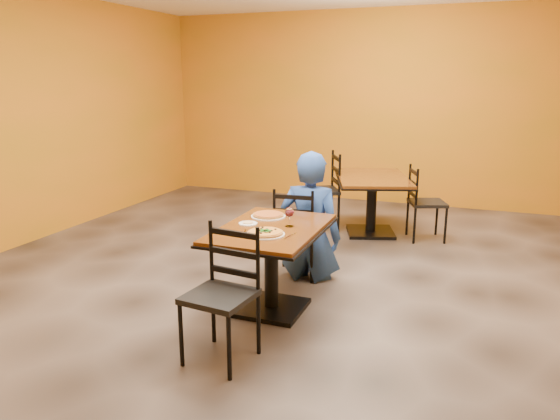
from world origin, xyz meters
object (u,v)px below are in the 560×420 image
at_px(chair_second_right, 427,203).
at_px(plate_far, 268,216).
at_px(table_second, 372,191).
at_px(diner, 310,215).
at_px(chair_main_far, 297,231).
at_px(table_main, 271,249).
at_px(chair_main_near, 220,297).
at_px(plate_main, 265,234).
at_px(side_plate, 248,224).
at_px(pizza_far, 268,215).
at_px(wine_glass, 289,216).
at_px(chair_second_left, 320,191).
at_px(pizza_main, 265,232).

relative_size(chair_second_right, plate_far, 2.97).
xyz_separation_m(table_second, plate_far, (-0.48, -2.32, 0.20)).
relative_size(table_second, diner, 1.18).
distance_m(chair_main_far, chair_second_right, 2.05).
relative_size(table_main, plate_far, 3.97).
xyz_separation_m(chair_main_near, plate_main, (0.07, 0.67, 0.27)).
distance_m(chair_second_right, side_plate, 2.90).
relative_size(plate_far, pizza_far, 1.11).
distance_m(plate_main, side_plate, 0.36).
relative_size(pizza_far, wine_glass, 1.56).
xyz_separation_m(table_second, side_plate, (-0.55, -2.60, 0.20)).
height_order(chair_second_right, side_plate, chair_second_right).
relative_size(table_main, pizza_far, 4.39).
height_order(chair_second_right, plate_main, chair_second_right).
bearing_deg(table_main, diner, 86.12).
bearing_deg(chair_second_left, diner, -14.43).
height_order(chair_main_near, plate_far, chair_main_near).
relative_size(table_second, chair_main_far, 1.64).
relative_size(chair_second_right, pizza_main, 3.24).
distance_m(chair_main_near, side_plate, 0.98).
bearing_deg(side_plate, wine_glass, 9.30).
height_order(chair_second_left, plate_far, chair_second_left).
bearing_deg(side_plate, chair_second_right, 64.49).
height_order(table_main, wine_glass, wine_glass).
bearing_deg(pizza_main, table_second, 84.12).
bearing_deg(side_plate, plate_far, 75.79).
height_order(chair_second_left, wine_glass, chair_second_left).
xyz_separation_m(plate_far, side_plate, (-0.07, -0.28, 0.00)).
height_order(pizza_main, side_plate, pizza_main).
distance_m(chair_main_near, plate_main, 0.73).
bearing_deg(plate_main, wine_glass, 72.66).
xyz_separation_m(pizza_main, side_plate, (-0.26, 0.24, -0.02)).
xyz_separation_m(chair_main_far, diner, (0.14, 0.00, 0.18)).
relative_size(chair_second_right, wine_glass, 5.11).
relative_size(chair_main_near, plate_main, 3.10).
height_order(plate_far, wine_glass, wine_glass).
height_order(chair_second_right, wine_glass, wine_glass).
bearing_deg(chair_main_far, diner, 174.26).
bearing_deg(pizza_far, wine_glass, -38.52).
bearing_deg(plate_main, chair_second_right, 70.96).
relative_size(chair_main_far, plate_main, 2.97).
height_order(diner, side_plate, diner).
bearing_deg(diner, plate_main, 87.40).
bearing_deg(pizza_far, diner, 70.79).
relative_size(chair_second_right, plate_main, 2.97).
height_order(table_second, pizza_far, pizza_far).
distance_m(table_main, chair_second_right, 2.81).
bearing_deg(pizza_main, wine_glass, 72.66).
bearing_deg(plate_main, chair_second_left, 97.92).
xyz_separation_m(chair_second_right, pizza_far, (-1.17, -2.32, 0.31)).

